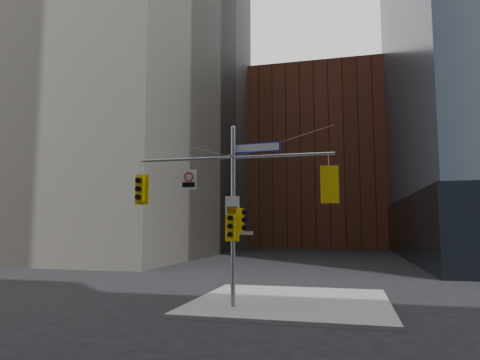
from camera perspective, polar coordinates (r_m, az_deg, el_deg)
The scene contains 13 objects.
ground at distance 15.41m, azimuth -2.97°, elevation -18.32°, with size 160.00×160.00×0.00m, color black.
sidewalk_corner at distance 18.83m, azimuth 6.83°, elevation -15.82°, with size 8.00×8.00×0.15m, color gray.
brick_midrise at distance 73.33m, azimuth 10.51°, elevation 2.36°, with size 26.00×20.00×28.00m, color brown.
signal_assembly at distance 17.02m, azimuth -0.92°, elevation -2.22°, with size 8.00×0.80×7.30m.
traffic_light_west_arm at distance 18.53m, azimuth -13.16°, elevation -1.20°, with size 0.62×0.49×1.29m.
traffic_light_east_arm at distance 16.48m, azimuth 11.80°, elevation -0.63°, with size 0.67×0.59×1.42m.
traffic_light_pole_side at distance 16.90m, azimuth 0.13°, elevation -5.35°, with size 0.38×0.32×0.93m.
traffic_light_pole_front at distance 16.72m, azimuth -1.17°, elevation -6.18°, with size 0.56×0.44×1.18m.
street_sign_blade at distance 17.04m, azimuth 2.17°, elevation 4.33°, with size 1.98×0.20×0.38m.
regulatory_sign_arm at distance 17.65m, azimuth -6.86°, elevation 0.15°, with size 0.65×0.08×0.81m.
regulatory_sign_pole at distance 16.88m, azimuth -1.02°, elevation -3.49°, with size 0.56×0.07×0.74m.
street_blade_ew at distance 16.87m, azimuth 0.56°, elevation -7.08°, with size 0.71×0.03×0.14m.
street_blade_ns at distance 17.43m, azimuth -0.54°, elevation -7.98°, with size 0.06×0.83×0.17m.
Camera 1 is at (4.40, -14.40, 3.24)m, focal length 32.00 mm.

